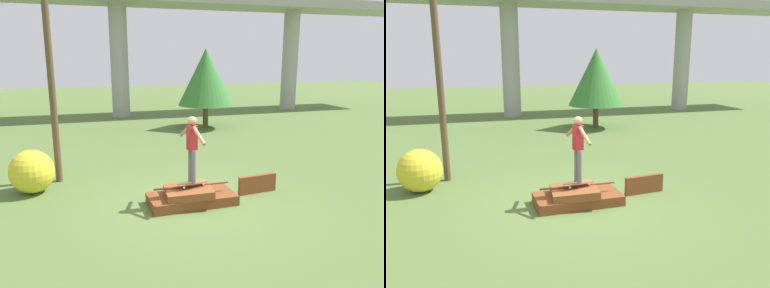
# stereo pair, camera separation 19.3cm
# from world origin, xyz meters

# --- Properties ---
(ground_plane) EXTENTS (80.00, 80.00, 0.00)m
(ground_plane) POSITION_xyz_m (0.00, 0.00, 0.00)
(ground_plane) COLOR #567038
(scrap_pile) EXTENTS (2.28, 1.17, 0.52)m
(scrap_pile) POSITION_xyz_m (-0.03, -0.02, 0.20)
(scrap_pile) COLOR brown
(scrap_pile) RESTS_ON ground_plane
(scrap_plank_loose) EXTENTS (1.18, 0.24, 0.52)m
(scrap_plank_loose) POSITION_xyz_m (2.01, 0.24, 0.26)
(scrap_plank_loose) COLOR brown
(scrap_plank_loose) RESTS_ON ground_plane
(skateboard) EXTENTS (0.83, 0.38, 0.09)m
(skateboard) POSITION_xyz_m (-0.01, -0.05, 0.60)
(skateboard) COLOR brown
(skateboard) RESTS_ON scrap_pile
(skater) EXTENTS (0.34, 1.28, 1.72)m
(skater) POSITION_xyz_m (-0.01, -0.05, 1.62)
(skater) COLOR slate
(skater) RESTS_ON skateboard
(highway_overpass) EXTENTS (44.00, 3.56, 7.49)m
(highway_overpass) POSITION_xyz_m (0.00, 15.35, 6.41)
(highway_overpass) COLOR #9E9E99
(highway_overpass) RESTS_ON ground_plane
(utility_pole) EXTENTS (1.30, 0.20, 6.94)m
(utility_pole) POSITION_xyz_m (-3.39, 2.97, 3.59)
(utility_pole) COLOR brown
(utility_pole) RESTS_ON ground_plane
(tree_behind_left) EXTENTS (2.93, 2.93, 4.20)m
(tree_behind_left) POSITION_xyz_m (3.87, 10.05, 2.71)
(tree_behind_left) COLOR brown
(tree_behind_left) RESTS_ON ground_plane
(bush_yellow_flowering) EXTENTS (1.23, 1.23, 1.23)m
(bush_yellow_flowering) POSITION_xyz_m (-4.06, 2.14, 0.62)
(bush_yellow_flowering) COLOR gold
(bush_yellow_flowering) RESTS_ON ground_plane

